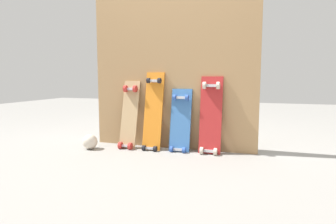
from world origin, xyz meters
TOP-DOWN VIEW (x-y plane):
  - ground_plane at (0.00, 0.00)m, footprint 12.00×12.00m
  - plywood_wall_panel at (0.00, 0.07)m, footprint 1.69×0.04m
  - skateboard_natural at (-0.43, -0.06)m, footprint 0.18×0.24m
  - skateboard_orange at (-0.17, -0.04)m, footprint 0.19×0.22m
  - skateboard_blue at (0.11, -0.03)m, footprint 0.21×0.19m
  - skateboard_red at (0.41, -0.02)m, footprint 0.21×0.19m
  - rubber_ball at (-0.77, -0.26)m, footprint 0.15×0.15m

SIDE VIEW (x-z plane):
  - ground_plane at x=0.00m, z-range 0.00..0.00m
  - rubber_ball at x=-0.77m, z-range 0.00..0.15m
  - skateboard_blue at x=0.11m, z-range -0.07..0.61m
  - skateboard_natural at x=-0.43m, z-range -0.06..0.69m
  - skateboard_red at x=0.41m, z-range -0.06..0.73m
  - skateboard_orange at x=-0.17m, z-range -0.07..0.77m
  - plywood_wall_panel at x=0.00m, z-range 0.00..1.80m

